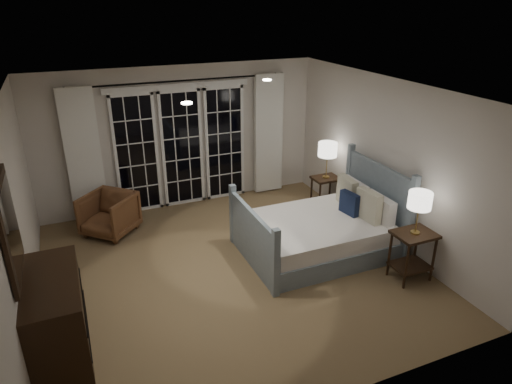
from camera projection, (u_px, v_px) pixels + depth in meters
name	position (u px, v px, depth m)	size (l,w,h in m)	color
floor	(231.00, 269.00, 6.44)	(5.00, 5.00, 0.00)	olive
ceiling	(227.00, 91.00, 5.45)	(5.00, 5.00, 0.00)	white
wall_left	(17.00, 222.00, 5.04)	(0.02, 5.00, 2.50)	beige
wall_right	(386.00, 162.00, 6.84)	(0.02, 5.00, 2.50)	beige
wall_back	(181.00, 137.00, 8.05)	(5.00, 0.02, 2.50)	beige
wall_front	(331.00, 293.00, 3.83)	(5.00, 0.02, 2.50)	beige
french_doors	(182.00, 147.00, 8.08)	(2.50, 0.04, 2.20)	black
curtain_rod	(178.00, 81.00, 7.57)	(0.03, 0.03, 3.50)	black
curtain_left	(84.00, 157.00, 7.40)	(0.55, 0.10, 2.25)	white
curtain_right	(268.00, 134.00, 8.59)	(0.55, 0.10, 2.25)	white
downlight_a	(267.00, 80.00, 6.25)	(0.12, 0.12, 0.01)	white
downlight_b	(187.00, 103.00, 4.90)	(0.12, 0.12, 0.01)	white
bed	(321.00, 231.00, 6.80)	(2.14, 1.53, 1.24)	gray
nightstand_left	(413.00, 248.00, 6.07)	(0.53, 0.43, 0.69)	#311E10
nightstand_right	(325.00, 188.00, 8.14)	(0.46, 0.37, 0.60)	#311E10
lamp_left	(420.00, 201.00, 5.79)	(0.30, 0.30, 0.58)	tan
lamp_right	(328.00, 150.00, 7.86)	(0.33, 0.33, 0.64)	tan
armchair	(109.00, 214.00, 7.29)	(0.72, 0.74, 0.68)	brown
dresser	(57.00, 317.00, 4.76)	(0.55, 1.31, 0.93)	#311E10
mirror	(10.00, 229.00, 4.24)	(0.05, 0.85, 1.00)	#311E10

